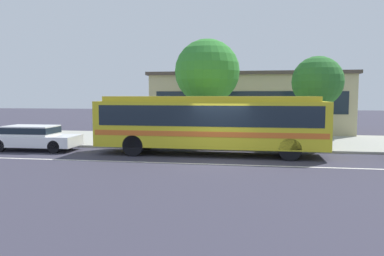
# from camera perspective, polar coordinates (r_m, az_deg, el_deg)

# --- Properties ---
(ground_plane) EXTENTS (120.00, 120.00, 0.00)m
(ground_plane) POSITION_cam_1_polar(r_m,az_deg,el_deg) (16.56, 4.07, -5.01)
(ground_plane) COLOR #353341
(sidewalk_slab) EXTENTS (60.00, 8.00, 0.12)m
(sidewalk_slab) POSITION_cam_1_polar(r_m,az_deg,el_deg) (23.57, 5.67, -1.90)
(sidewalk_slab) COLOR #A09F94
(sidewalk_slab) RESTS_ON ground_plane
(lane_stripe_center) EXTENTS (56.00, 0.16, 0.01)m
(lane_stripe_center) POSITION_cam_1_polar(r_m,az_deg,el_deg) (15.78, 3.80, -5.50)
(lane_stripe_center) COLOR silver
(lane_stripe_center) RESTS_ON ground_plane
(transit_bus) EXTENTS (10.92, 2.63, 2.82)m
(transit_bus) POSITION_cam_1_polar(r_m,az_deg,el_deg) (18.17, 2.72, 1.09)
(transit_bus) COLOR gold
(transit_bus) RESTS_ON ground_plane
(sedan_behind_bus) EXTENTS (4.51, 1.92, 1.29)m
(sedan_behind_bus) POSITION_cam_1_polar(r_m,az_deg,el_deg) (21.32, -22.81, -1.19)
(sedan_behind_bus) COLOR white
(sedan_behind_bus) RESTS_ON ground_plane
(pedestrian_waiting_near_sign) EXTENTS (0.36, 0.36, 1.64)m
(pedestrian_waiting_near_sign) POSITION_cam_1_polar(r_m,az_deg,el_deg) (20.47, 4.33, -0.06)
(pedestrian_waiting_near_sign) COLOR #676B52
(pedestrian_waiting_near_sign) RESTS_ON sidewalk_slab
(pedestrian_walking_along_curb) EXTENTS (0.41, 0.41, 1.72)m
(pedestrian_walking_along_curb) POSITION_cam_1_polar(r_m,az_deg,el_deg) (22.17, -4.18, 0.45)
(pedestrian_walking_along_curb) COLOR #766851
(pedestrian_walking_along_curb) RESTS_ON sidewalk_slab
(bus_stop_sign) EXTENTS (0.08, 0.44, 2.38)m
(bus_stop_sign) POSITION_cam_1_polar(r_m,az_deg,el_deg) (19.98, 12.32, 1.37)
(bus_stop_sign) COLOR gray
(bus_stop_sign) RESTS_ON sidewalk_slab
(street_tree_near_stop) EXTENTS (3.73, 3.73, 5.98)m
(street_tree_near_stop) POSITION_cam_1_polar(r_m,az_deg,el_deg) (22.03, 2.31, 8.47)
(street_tree_near_stop) COLOR brown
(street_tree_near_stop) RESTS_ON sidewalk_slab
(street_tree_mid_block) EXTENTS (2.80, 2.80, 4.89)m
(street_tree_mid_block) POSITION_cam_1_polar(r_m,az_deg,el_deg) (21.96, 18.43, 6.57)
(street_tree_mid_block) COLOR brown
(street_tree_mid_block) RESTS_ON sidewalk_slab
(station_building) EXTENTS (14.74, 8.30, 4.54)m
(station_building) POSITION_cam_1_polar(r_m,az_deg,el_deg) (30.48, 8.68, 3.81)
(station_building) COLOR tan
(station_building) RESTS_ON ground_plane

